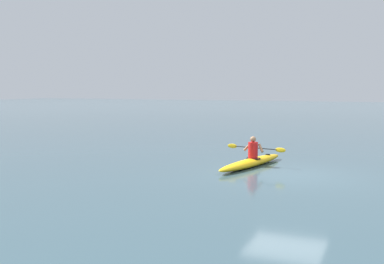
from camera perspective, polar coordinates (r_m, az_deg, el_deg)
ground_plane at (r=15.56m, az=11.63°, el=-5.11°), size 160.00×160.00×0.00m
kayak at (r=16.82m, az=7.35°, el=-3.73°), size 1.45×4.36×0.29m
kayaker at (r=16.85m, az=7.56°, el=-2.05°), size 2.32×0.64×0.79m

